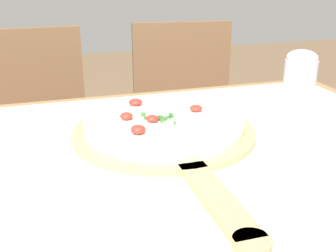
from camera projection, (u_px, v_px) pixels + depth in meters
dining_table at (176, 226)px, 0.78m from camera, size 1.16×0.91×0.78m
towel_cloth at (176, 164)px, 0.73m from camera, size 1.08×0.83×0.00m
pizza_peel at (167, 136)px, 0.83m from camera, size 0.37×0.59×0.01m
pizza at (163, 123)px, 0.84m from camera, size 0.32×0.32×0.04m
chair_left at (35, 141)px, 1.48m from camera, size 0.40×0.40×0.90m
chair_right at (186, 124)px, 1.63m from camera, size 0.44×0.44×0.90m
flour_cup at (300, 73)px, 1.08m from camera, size 0.08×0.08×0.12m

